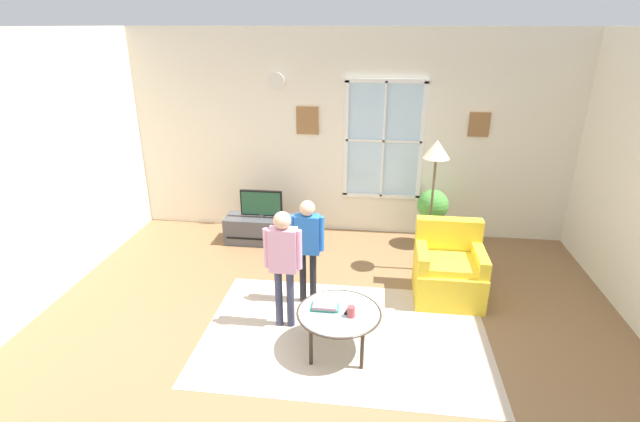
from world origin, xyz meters
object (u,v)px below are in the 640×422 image
Objects in this scene: tv_stand at (263,229)px; person_blue_shirt at (308,240)px; television at (261,203)px; cup at (351,312)px; armchair at (448,271)px; person_pink_shirt at (283,257)px; book_stack at (325,306)px; potted_plant_by_window at (432,212)px; floor_lamp at (436,163)px; remote_near_books at (349,310)px; coffee_table at (339,314)px.

tv_stand is 1.85m from person_blue_shirt.
television reaches higher than cup.
person_pink_shirt is (-1.76, -0.82, 0.49)m from armchair.
tv_stand is 1.22× the size of armchair.
armchair is 1.69m from person_blue_shirt.
armchair is (2.49, -1.17, 0.13)m from tv_stand.
tv_stand is 2.59m from book_stack.
armchair is at bearing 24.91° from person_pink_shirt.
person_blue_shirt is (0.90, -1.50, 0.58)m from tv_stand.
potted_plant_by_window reaches higher than book_stack.
book_stack is at bearing -32.64° from person_pink_shirt.
tv_stand is 2.45m from potted_plant_by_window.
person_pink_shirt is 0.52m from person_blue_shirt.
floor_lamp reaches higher than armchair.
potted_plant_by_window is at bearing 93.04° from armchair.
potted_plant_by_window is (0.98, 2.58, 0.03)m from cup.
armchair is at bearing -86.96° from potted_plant_by_window.
floor_lamp is at bearing -13.81° from television.
potted_plant_by_window is (1.00, 2.50, 0.07)m from remote_near_books.
potted_plant_by_window is (1.52, 1.69, -0.26)m from person_blue_shirt.
remote_near_books is at bearing -6.81° from book_stack.
cup is (1.44, -2.39, 0.30)m from tv_stand.
person_pink_shirt is at bearing 154.98° from remote_near_books.
book_stack is (1.18, -2.28, -0.14)m from television.
coffee_table is (1.32, -2.33, 0.22)m from tv_stand.
television is at bearing 120.89° from person_blue_shirt.
person_pink_shirt is (-0.60, 0.34, 0.40)m from coffee_table.
cup reaches higher than coffee_table.
cup is 2.23m from floor_lamp.
book_stack reaches higher than tv_stand.
television is 2.52m from floor_lamp.
armchair is at bearing -72.88° from floor_lamp.
armchair reaches higher than potted_plant_by_window.
book_stack is at bearing -123.21° from floor_lamp.
coffee_table is 3.06× the size of book_stack.
potted_plant_by_window reaches higher than tv_stand.
book_stack is at bearing -62.56° from television.
armchair is 1.62m from cup.
tv_stand is at bearing 119.55° from coffee_table.
person_pink_shirt is 2.21m from floor_lamp.
television is 2.79m from cup.
tv_stand is 2.75m from armchair.
coffee_table is at bearing -119.14° from floor_lamp.
person_pink_shirt is (0.73, -1.99, 0.62)m from tv_stand.
tv_stand is at bearing 120.85° from person_blue_shirt.
person_pink_shirt is at bearing -69.92° from television.
book_stack is 0.15× the size of floor_lamp.
coffee_table is 2.75m from potted_plant_by_window.
person_blue_shirt is (-0.54, 0.89, 0.28)m from cup.
floor_lamp is at bearing -13.88° from tv_stand.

